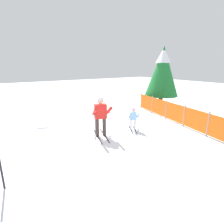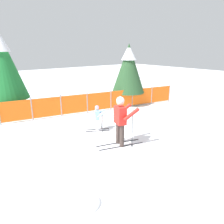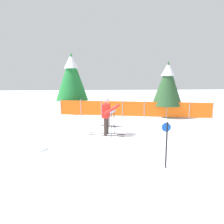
{
  "view_description": "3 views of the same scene",
  "coord_description": "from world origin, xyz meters",
  "px_view_note": "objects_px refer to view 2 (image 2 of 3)",
  "views": [
    {
      "loc": [
        6.82,
        -3.79,
        3.16
      ],
      "look_at": [
        0.28,
        0.5,
        1.06
      ],
      "focal_mm": 28.0,
      "sensor_mm": 36.0,
      "label": 1
    },
    {
      "loc": [
        -4.65,
        -5.8,
        3.53
      ],
      "look_at": [
        0.59,
        0.79,
        1.02
      ],
      "focal_mm": 35.0,
      "sensor_mm": 36.0,
      "label": 2
    },
    {
      "loc": [
        -0.16,
        -10.31,
        2.88
      ],
      "look_at": [
        0.58,
        0.4,
        1.02
      ],
      "focal_mm": 35.0,
      "sensor_mm": 36.0,
      "label": 3
    }
  ],
  "objects_px": {
    "skier_adult": "(121,117)",
    "conifer_far": "(129,68)",
    "safety_fence": "(99,101)",
    "conifer_near": "(1,63)",
    "skier_child": "(98,116)"
  },
  "relations": [
    {
      "from": "skier_child",
      "to": "conifer_near",
      "type": "relative_size",
      "value": 0.25
    },
    {
      "from": "safety_fence",
      "to": "conifer_near",
      "type": "bearing_deg",
      "value": 150.99
    },
    {
      "from": "safety_fence",
      "to": "skier_child",
      "type": "bearing_deg",
      "value": -126.71
    },
    {
      "from": "skier_adult",
      "to": "conifer_near",
      "type": "height_order",
      "value": "conifer_near"
    },
    {
      "from": "skier_adult",
      "to": "conifer_far",
      "type": "relative_size",
      "value": 0.49
    },
    {
      "from": "skier_adult",
      "to": "skier_child",
      "type": "distance_m",
      "value": 1.81
    },
    {
      "from": "skier_adult",
      "to": "conifer_far",
      "type": "height_order",
      "value": "conifer_far"
    },
    {
      "from": "skier_child",
      "to": "conifer_near",
      "type": "height_order",
      "value": "conifer_near"
    },
    {
      "from": "skier_child",
      "to": "conifer_far",
      "type": "distance_m",
      "value": 5.11
    },
    {
      "from": "safety_fence",
      "to": "conifer_near",
      "type": "height_order",
      "value": "conifer_near"
    },
    {
      "from": "safety_fence",
      "to": "conifer_near",
      "type": "xyz_separation_m",
      "value": [
        -4.31,
        2.39,
        2.18
      ]
    },
    {
      "from": "conifer_far",
      "to": "skier_child",
      "type": "bearing_deg",
      "value": -148.33
    },
    {
      "from": "conifer_far",
      "to": "conifer_near",
      "type": "distance_m",
      "value": 7.02
    },
    {
      "from": "safety_fence",
      "to": "skier_adult",
      "type": "bearing_deg",
      "value": -115.43
    },
    {
      "from": "skier_adult",
      "to": "conifer_near",
      "type": "bearing_deg",
      "value": 125.69
    }
  ]
}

